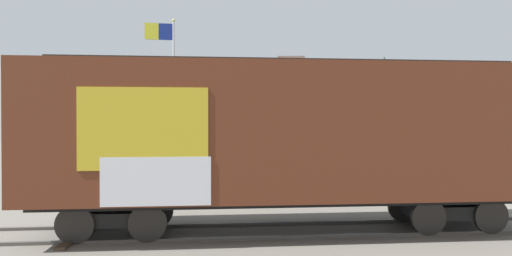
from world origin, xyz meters
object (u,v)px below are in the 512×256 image
object	(u,v)px
parked_car_black	(145,171)
parked_car_blue	(296,169)
freight_car	(287,134)
flagpole	(168,74)

from	to	relation	value
parked_car_black	parked_car_blue	distance (m)	6.59
freight_car	parked_car_blue	world-z (taller)	freight_car
freight_car	parked_car_blue	xyz separation A→B (m)	(1.51, 7.23, -1.71)
freight_car	flagpole	distance (m)	12.85
flagpole	parked_car_black	size ratio (longest dim) A/B	1.78
flagpole	freight_car	bearing A→B (deg)	-67.96
parked_car_blue	flagpole	bearing A→B (deg)	144.90
parked_car_black	freight_car	bearing A→B (deg)	-54.79
flagpole	parked_car_blue	distance (m)	8.89
flagpole	parked_car_blue	xyz separation A→B (m)	(6.20, -4.36, -4.65)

